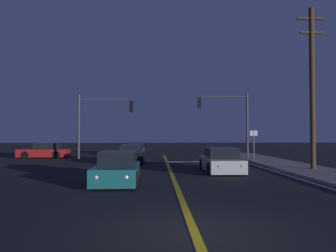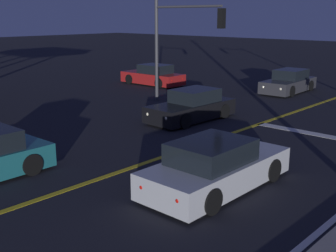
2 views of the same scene
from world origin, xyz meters
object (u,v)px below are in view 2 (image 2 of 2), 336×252
object	(u,v)px
car_parked_curb_silver	(216,167)
traffic_signal_far_left	(180,34)
car_following_oncoming_black	(192,107)
car_far_approaching_red	(153,76)
car_distant_tail_charcoal	(289,82)

from	to	relation	value
car_parked_curb_silver	traffic_signal_far_left	xyz separation A→B (m)	(-8.07, 7.84, 2.97)
car_following_oncoming_black	traffic_signal_far_left	world-z (taller)	traffic_signal_far_left
car_following_oncoming_black	traffic_signal_far_left	bearing A→B (deg)	-38.97
car_parked_curb_silver	traffic_signal_far_left	world-z (taller)	traffic_signal_far_left
car_far_approaching_red	car_parked_curb_silver	world-z (taller)	same
car_distant_tail_charcoal	traffic_signal_far_left	world-z (taller)	traffic_signal_far_left
car_distant_tail_charcoal	car_parked_curb_silver	bearing A→B (deg)	108.31
car_distant_tail_charcoal	traffic_signal_far_left	size ratio (longest dim) A/B	0.82
car_far_approaching_red	traffic_signal_far_left	bearing A→B (deg)	-125.03
car_distant_tail_charcoal	car_parked_curb_silver	size ratio (longest dim) A/B	0.95
car_far_approaching_red	car_parked_curb_silver	distance (m)	17.86
car_far_approaching_red	traffic_signal_far_left	size ratio (longest dim) A/B	0.83
traffic_signal_far_left	car_distant_tail_charcoal	bearing A→B (deg)	71.11
car_distant_tail_charcoal	traffic_signal_far_left	bearing A→B (deg)	68.75
car_following_oncoming_black	car_parked_curb_silver	size ratio (longest dim) A/B	0.94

